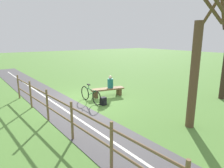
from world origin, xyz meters
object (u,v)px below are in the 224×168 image
object	(u,v)px
bicycle	(91,95)
person_seated	(110,83)
tree_near_bench	(197,67)
backpack	(103,101)
bench	(107,91)

from	to	relation	value
bicycle	person_seated	bearing A→B (deg)	102.50
tree_near_bench	bicycle	bearing A→B (deg)	-69.59
tree_near_bench	backpack	bearing A→B (deg)	-70.38
person_seated	bench	bearing A→B (deg)	0.00
person_seated	bicycle	xyz separation A→B (m)	(1.45, 0.42, -0.36)
person_seated	bicycle	bearing A→B (deg)	27.75
bench	bicycle	distance (m)	1.36
backpack	bench	bearing A→B (deg)	-130.63
backpack	tree_near_bench	bearing A→B (deg)	109.62
bench	bicycle	xyz separation A→B (m)	(1.29, 0.45, 0.07)
bicycle	backpack	world-z (taller)	bicycle
bench	bicycle	bearing A→B (deg)	31.06
person_seated	bicycle	world-z (taller)	person_seated
bicycle	tree_near_bench	xyz separation A→B (m)	(-1.67, 4.48, 1.79)
bench	tree_near_bench	distance (m)	5.29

